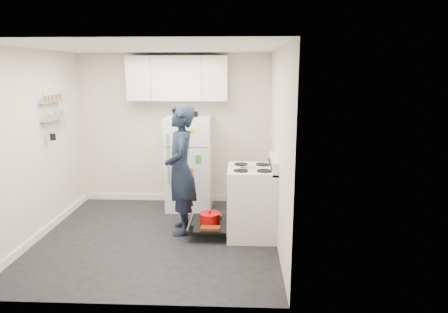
{
  "coord_description": "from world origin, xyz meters",
  "views": [
    {
      "loc": [
        1.12,
        -5.04,
        2.23
      ],
      "look_at": [
        0.89,
        0.39,
        1.05
      ],
      "focal_mm": 32.0,
      "sensor_mm": 36.0,
      "label": 1
    }
  ],
  "objects_px": {
    "open_oven_door": "(209,221)",
    "person": "(181,170)",
    "refrigerator": "(190,162)",
    "electric_range": "(251,202)"
  },
  "relations": [
    {
      "from": "electric_range",
      "to": "open_oven_door",
      "type": "xyz_separation_m",
      "value": [
        -0.58,
        -0.01,
        -0.28
      ]
    },
    {
      "from": "electric_range",
      "to": "person",
      "type": "bearing_deg",
      "value": 175.59
    },
    {
      "from": "refrigerator",
      "to": "person",
      "type": "distance_m",
      "value": 1.03
    },
    {
      "from": "electric_range",
      "to": "refrigerator",
      "type": "xyz_separation_m",
      "value": [
        -0.98,
        1.1,
        0.29
      ]
    },
    {
      "from": "open_oven_door",
      "to": "person",
      "type": "height_order",
      "value": "person"
    },
    {
      "from": "refrigerator",
      "to": "electric_range",
      "type": "bearing_deg",
      "value": -48.42
    },
    {
      "from": "open_oven_door",
      "to": "person",
      "type": "xyz_separation_m",
      "value": [
        -0.39,
        0.08,
        0.71
      ]
    },
    {
      "from": "electric_range",
      "to": "person",
      "type": "xyz_separation_m",
      "value": [
        -0.96,
        0.07,
        0.42
      ]
    },
    {
      "from": "open_oven_door",
      "to": "refrigerator",
      "type": "distance_m",
      "value": 1.31
    },
    {
      "from": "person",
      "to": "refrigerator",
      "type": "bearing_deg",
      "value": 172.66
    }
  ]
}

